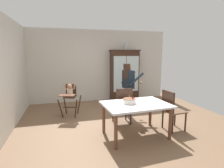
{
  "coord_description": "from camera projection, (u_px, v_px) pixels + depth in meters",
  "views": [
    {
      "loc": [
        -1.39,
        -4.25,
        1.81
      ],
      "look_at": [
        -0.04,
        0.7,
        0.95
      ],
      "focal_mm": 29.02,
      "sensor_mm": 36.0,
      "label": 1
    }
  ],
  "objects": [
    {
      "name": "high_chair_with_toddler",
      "position": [
        70.0,
        94.0,
        5.27
      ],
      "size": [
        0.72,
        0.8,
        0.95
      ],
      "rotation": [
        0.0,
        0.0,
        -0.3
      ],
      "color": "#382116",
      "rests_on": "ground_plane"
    },
    {
      "name": "dining_chair_far_side",
      "position": [
        123.0,
        104.0,
        4.62
      ],
      "size": [
        0.44,
        0.44,
        0.96
      ],
      "rotation": [
        0.0,
        0.0,
        3.14
      ],
      "color": "#382116",
      "rests_on": "ground_plane"
    },
    {
      "name": "ground_plane",
      "position": [
        121.0,
        124.0,
        4.71
      ],
      "size": [
        6.24,
        6.24,
        0.0
      ],
      "primitive_type": "plane",
      "color": "brown"
    },
    {
      "name": "wall_back",
      "position": [
        100.0,
        66.0,
        6.99
      ],
      "size": [
        5.32,
        0.06,
        2.7
      ],
      "primitive_type": "cube",
      "color": "beige",
      "rests_on": "ground_plane"
    },
    {
      "name": "dining_chair_right_end",
      "position": [
        171.0,
        108.0,
        4.26
      ],
      "size": [
        0.48,
        0.48,
        0.96
      ],
      "rotation": [
        0.0,
        0.0,
        1.66
      ],
      "color": "#382116",
      "rests_on": "ground_plane"
    },
    {
      "name": "china_cabinet",
      "position": [
        124.0,
        75.0,
        7.03
      ],
      "size": [
        1.13,
        0.48,
        1.96
      ],
      "color": "#382116",
      "rests_on": "ground_plane"
    },
    {
      "name": "adult_person",
      "position": [
        128.0,
        83.0,
        5.25
      ],
      "size": [
        0.59,
        0.58,
        1.53
      ],
      "rotation": [
        0.0,
        0.0,
        1.81
      ],
      "color": "#33425B",
      "rests_on": "ground_plane"
    },
    {
      "name": "ceramic_vase",
      "position": [
        126.0,
        47.0,
        6.87
      ],
      "size": [
        0.13,
        0.13,
        0.27
      ],
      "color": "#B2B7B2",
      "rests_on": "china_cabinet"
    },
    {
      "name": "dining_table",
      "position": [
        136.0,
        108.0,
        3.95
      ],
      "size": [
        1.47,
        1.07,
        0.74
      ],
      "color": "silver",
      "rests_on": "ground_plane"
    },
    {
      "name": "wall_left",
      "position": [
        2.0,
        76.0,
        3.8
      ],
      "size": [
        0.06,
        5.32,
        2.7
      ],
      "primitive_type": "cube",
      "color": "beige",
      "rests_on": "ground_plane"
    },
    {
      "name": "birthday_cake",
      "position": [
        129.0,
        101.0,
        3.94
      ],
      "size": [
        0.28,
        0.28,
        0.19
      ],
      "color": "white",
      "rests_on": "dining_table"
    }
  ]
}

